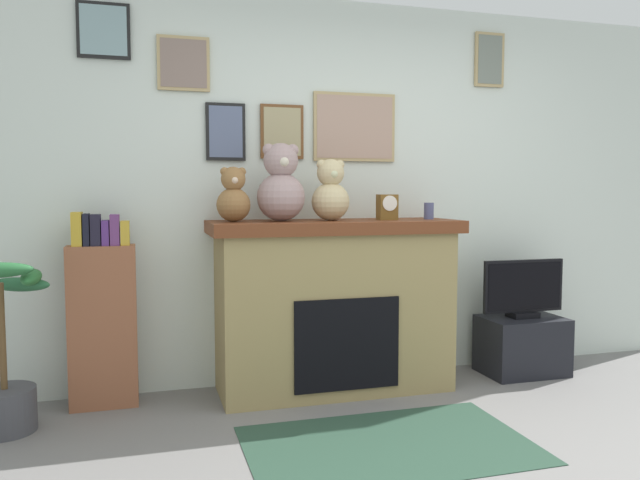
% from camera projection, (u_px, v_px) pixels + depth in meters
% --- Properties ---
extents(back_wall, '(5.20, 0.15, 2.60)m').
position_uv_depth(back_wall, '(358.00, 191.00, 4.40)').
color(back_wall, silver).
rests_on(back_wall, ground_plane).
extents(fireplace, '(1.62, 0.60, 1.12)m').
position_uv_depth(fireplace, '(334.00, 305.00, 4.06)').
color(fireplace, '#968150').
rests_on(fireplace, ground_plane).
extents(bookshelf, '(0.40, 0.16, 1.19)m').
position_uv_depth(bookshelf, '(103.00, 317.00, 3.74)').
color(bookshelf, brown).
rests_on(bookshelf, ground_plane).
extents(potted_plant, '(0.56, 0.56, 0.98)m').
position_uv_depth(potted_plant, '(2.00, 360.00, 3.34)').
color(potted_plant, '#3F3F44').
rests_on(potted_plant, ground_plane).
extents(tv_stand, '(0.57, 0.40, 0.41)m').
position_uv_depth(tv_stand, '(522.00, 345.00, 4.45)').
color(tv_stand, black).
rests_on(tv_stand, ground_plane).
extents(television, '(0.63, 0.14, 0.41)m').
position_uv_depth(television, '(523.00, 289.00, 4.42)').
color(television, black).
rests_on(television, tv_stand).
extents(area_rug, '(1.47, 0.92, 0.01)m').
position_uv_depth(area_rug, '(389.00, 444.00, 3.20)').
color(area_rug, '#264132').
rests_on(area_rug, ground_plane).
extents(candle_jar, '(0.07, 0.07, 0.11)m').
position_uv_depth(candle_jar, '(429.00, 211.00, 4.18)').
color(candle_jar, '#4C517A').
rests_on(candle_jar, fireplace).
extents(mantel_clock, '(0.13, 0.09, 0.17)m').
position_uv_depth(mantel_clock, '(387.00, 207.00, 4.09)').
color(mantel_clock, brown).
rests_on(mantel_clock, fireplace).
extents(teddy_bear_cream, '(0.21, 0.21, 0.34)m').
position_uv_depth(teddy_bear_cream, '(233.00, 197.00, 3.81)').
color(teddy_bear_cream, olive).
rests_on(teddy_bear_cream, fireplace).
extents(teddy_bear_brown, '(0.30, 0.30, 0.49)m').
position_uv_depth(teddy_bear_brown, '(281.00, 186.00, 3.89)').
color(teddy_bear_brown, '#A38786').
rests_on(teddy_bear_brown, fireplace).
extents(teddy_bear_grey, '(0.24, 0.24, 0.39)m').
position_uv_depth(teddy_bear_grey, '(331.00, 193.00, 3.98)').
color(teddy_bear_grey, '#CEBA89').
rests_on(teddy_bear_grey, fireplace).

